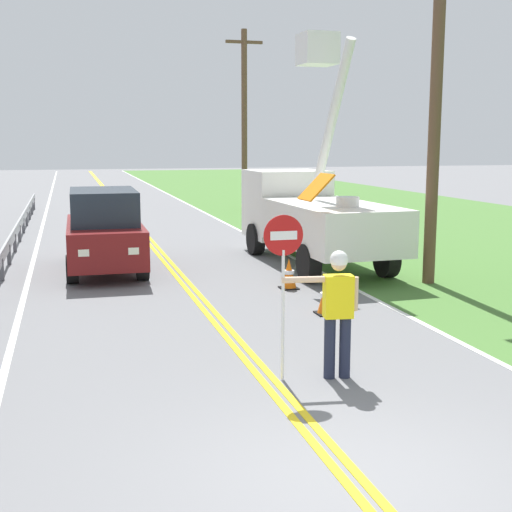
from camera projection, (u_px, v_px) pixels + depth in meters
ground_plane at (352, 480)px, 6.85m from camera, size 160.00×160.00×0.00m
grass_verge_right at (420, 222)px, 28.90m from camera, size 16.00×110.00×0.01m
centerline_yellow_left at (138, 231)px, 25.86m from camera, size 0.11×110.00×0.01m
centerline_yellow_right at (143, 231)px, 25.91m from camera, size 0.11×110.00×0.01m
edge_line_right at (234, 228)px, 26.82m from camera, size 0.12×110.00×0.01m
edge_line_left at (40, 234)px, 24.95m from camera, size 0.12×110.00×0.01m
flagger_worker at (337, 306)px, 9.65m from camera, size 1.08×0.31×1.83m
stop_sign_paddle at (283, 260)px, 9.45m from camera, size 0.56×0.04×2.33m
utility_bucket_truck at (310, 211)px, 18.92m from camera, size 2.67×6.88×6.07m
oncoming_suv_nearest at (104, 230)px, 17.73m from camera, size 1.96×4.63×2.10m
utility_pole_near at (435, 107)px, 15.72m from camera, size 1.80×0.28×7.80m
utility_pole_mid at (244, 117)px, 33.57m from camera, size 1.80×0.28×8.59m
traffic_cone_lead at (326, 297)px, 13.37m from camera, size 0.40×0.40×0.70m
traffic_cone_mid at (289, 274)px, 15.69m from camera, size 0.40×0.40×0.70m
guardrail_left_shoulder at (11, 240)px, 19.81m from camera, size 0.10×32.00×0.71m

